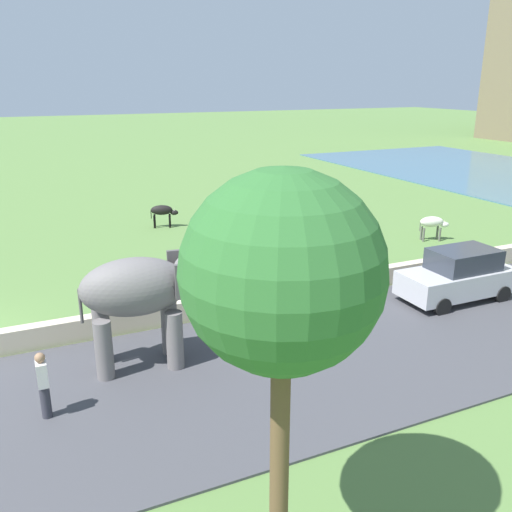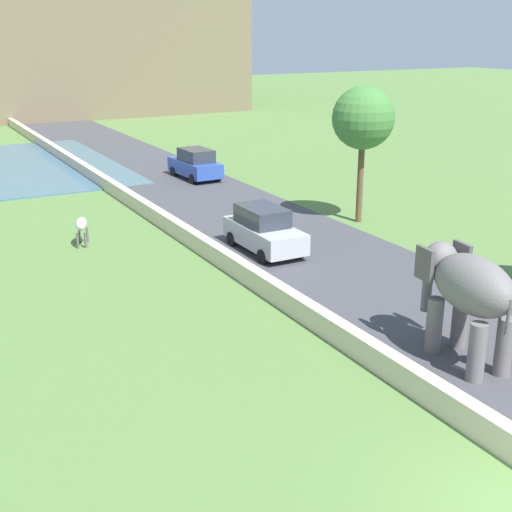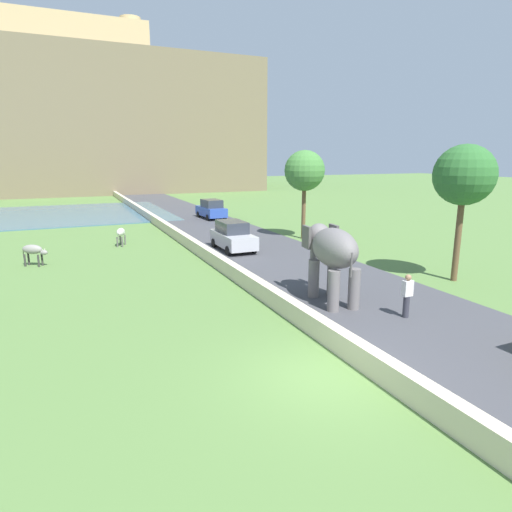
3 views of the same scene
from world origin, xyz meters
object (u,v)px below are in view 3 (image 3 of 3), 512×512
object	(u,v)px
car_silver	(233,236)
cow_grey	(33,251)
cow_white	(121,233)
person_beside_elephant	(407,295)
car_blue	(211,209)
elephant	(332,252)

from	to	relation	value
car_silver	cow_grey	xyz separation A→B (m)	(-10.93, 0.57, -0.06)
car_silver	cow_white	distance (m)	7.44
car_silver	person_beside_elephant	bearing A→B (deg)	-83.68
cow_white	cow_grey	world-z (taller)	same
person_beside_elephant	cow_white	world-z (taller)	person_beside_elephant
car_silver	cow_white	world-z (taller)	car_silver
car_blue	cow_white	size ratio (longest dim) A/B	2.88
elephant	car_blue	xyz separation A→B (m)	(3.13, 24.46, -1.14)
elephant	cow_grey	distance (m)	15.73
person_beside_elephant	cow_grey	xyz separation A→B (m)	(-12.40, 13.85, -0.04)
cow_white	car_blue	bearing A→B (deg)	45.88
car_silver	car_blue	bearing A→B (deg)	77.14
cow_white	cow_grey	xyz separation A→B (m)	(-4.87, -3.74, 0.00)
cow_white	elephant	bearing A→B (deg)	-67.87
cow_white	person_beside_elephant	bearing A→B (deg)	-66.84
person_beside_elephant	cow_white	xyz separation A→B (m)	(-7.53, 17.59, -0.04)
elephant	car_blue	world-z (taller)	elephant
elephant	car_silver	distance (m)	10.71
person_beside_elephant	car_silver	xyz separation A→B (m)	(-1.47, 13.28, 0.03)
car_blue	cow_grey	bearing A→B (deg)	-136.77
car_blue	cow_grey	distance (m)	19.33
elephant	cow_grey	xyz separation A→B (m)	(-10.96, 11.22, -1.20)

